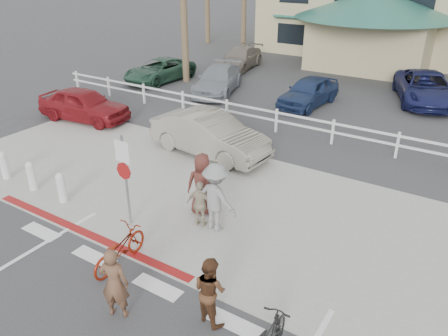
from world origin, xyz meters
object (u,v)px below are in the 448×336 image
Objects in this scene: bike_red at (119,248)px; car_white_sedan at (210,134)px; car_red_compact at (84,104)px; sign_post at (126,176)px.

bike_red is 6.71m from car_white_sedan.
car_red_compact reaches higher than bike_red.
sign_post is at bearing -131.46° from car_red_compact.
sign_post reaches higher than car_red_compact.
car_red_compact is (-8.56, 6.54, 0.26)m from bike_red.
car_white_sedan is at bearing 98.90° from sign_post.
car_white_sedan is at bearing -98.01° from car_red_compact.
bike_red is at bearing -54.00° from sign_post.
sign_post is 2.03m from bike_red.
car_red_compact is at bearing -41.41° from bike_red.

